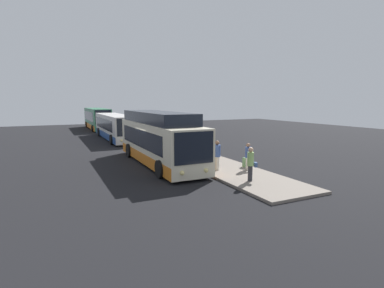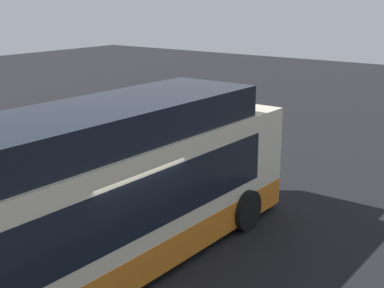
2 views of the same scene
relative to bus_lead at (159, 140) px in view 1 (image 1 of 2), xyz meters
The scene contains 10 objects.
ground 1.64m from the bus_lead, 71.86° to the right, with size 80.00×80.00×0.00m, color black.
platform 3.54m from the bus_lead, 88.88° to the left, with size 20.00×3.55×0.14m.
bus_lead is the anchor object (origin of this frame).
bus_second 14.97m from the bus_lead, behind, with size 12.62×2.72×2.78m.
bus_third 28.58m from the bus_lead, behind, with size 11.86×2.70×3.17m.
passenger_boarding 6.25m from the bus_lead, 41.71° to the left, with size 0.56×0.40×1.63m.
passenger_waiting 7.41m from the bus_lead, 20.94° to the left, with size 0.49×0.59×1.80m.
passenger_with_bags 4.63m from the bus_lead, 30.51° to the left, with size 0.55×0.55×1.81m.
suitcase 6.08m from the bus_lead, 47.40° to the left, with size 0.42×0.21×0.82m.
sign_post 3.39m from the bus_lead, 103.86° to the left, with size 0.10×0.71×2.26m.
Camera 1 is at (19.32, -6.55, 4.31)m, focal length 28.00 mm.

